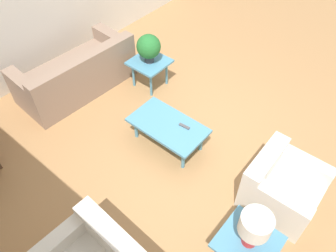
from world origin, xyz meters
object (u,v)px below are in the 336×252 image
object	(u,v)px
potted_plant	(149,47)
table_lamp	(255,227)
coffee_table	(168,127)
sofa	(77,75)
side_table_lamp	(247,244)
armchair	(281,186)
side_table_plant	(150,64)

from	to	relation	value
potted_plant	table_lamp	world-z (taller)	potted_plant
coffee_table	sofa	bearing A→B (deg)	0.83
sofa	side_table_lamp	world-z (taller)	sofa
armchair	coffee_table	bearing A→B (deg)	94.57
sofa	table_lamp	size ratio (longest dim) A/B	4.15
coffee_table	side_table_lamp	bearing A→B (deg)	155.23
side_table_lamp	coffee_table	bearing A→B (deg)	-24.77
coffee_table	armchair	bearing A→B (deg)	-174.53
sofa	side_table_plant	xyz separation A→B (m)	(-0.85, -0.85, 0.12)
sofa	armchair	distance (m)	3.58
side_table_plant	table_lamp	bearing A→B (deg)	150.01
table_lamp	side_table_plant	bearing A→B (deg)	-29.99
armchair	table_lamp	xyz separation A→B (m)	(-0.07, 0.95, 0.52)
armchair	side_table_lamp	size ratio (longest dim) A/B	1.42
side_table_lamp	potted_plant	bearing A→B (deg)	-29.99
sofa	potted_plant	world-z (taller)	potted_plant
coffee_table	side_table_plant	distance (m)	1.36
sofa	potted_plant	size ratio (longest dim) A/B	4.13
armchair	potted_plant	bearing A→B (deg)	75.42
armchair	side_table_plant	world-z (taller)	armchair
coffee_table	table_lamp	size ratio (longest dim) A/B	2.27
coffee_table	potted_plant	world-z (taller)	potted_plant
armchair	side_table_lamp	distance (m)	0.96
sofa	table_lamp	world-z (taller)	table_lamp
armchair	potted_plant	distance (m)	2.85
side_table_plant	side_table_lamp	world-z (taller)	same
table_lamp	coffee_table	bearing A→B (deg)	-24.77
side_table_lamp	table_lamp	bearing A→B (deg)	-45.00
coffee_table	potted_plant	xyz separation A→B (m)	(1.08, -0.82, 0.41)
side_table_plant	table_lamp	distance (m)	3.25
coffee_table	table_lamp	distance (m)	1.94
side_table_plant	potted_plant	world-z (taller)	potted_plant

